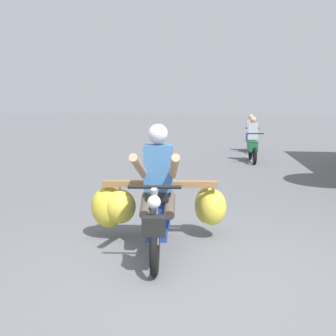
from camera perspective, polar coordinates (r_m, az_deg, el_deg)
name	(u,v)px	position (r m, az deg, el deg)	size (l,w,h in m)	color
ground_plane	(184,279)	(4.31, 2.27, -15.69)	(120.00, 120.00, 0.00)	slate
motorbike_main_loaded	(153,203)	(5.11, -2.10, -5.08)	(1.86, 1.86, 1.58)	black
motorbike_distant_ahead_left	(250,137)	(15.17, 11.76, 4.45)	(0.50, 1.62, 1.40)	black
motorbike_distant_ahead_right	(253,143)	(12.62, 12.07, 3.48)	(0.50, 1.62, 1.40)	black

